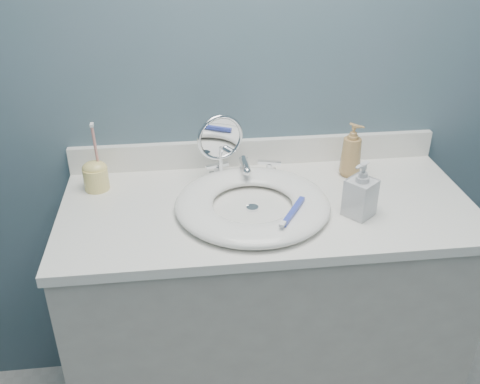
{
  "coord_description": "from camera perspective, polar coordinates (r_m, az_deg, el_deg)",
  "views": [
    {
      "loc": [
        -0.24,
        -0.37,
        1.69
      ],
      "look_at": [
        -0.09,
        0.94,
        0.94
      ],
      "focal_mm": 40.0,
      "sensor_mm": 36.0,
      "label": 1
    }
  ],
  "objects": [
    {
      "name": "back_wall",
      "position": [
        1.71,
        1.7,
        12.85
      ],
      "size": [
        2.2,
        0.02,
        2.4
      ],
      "primitive_type": "cube",
      "color": "#49636D",
      "rests_on": "ground"
    },
    {
      "name": "vanity_cabinet",
      "position": [
        1.86,
        2.6,
        -13.31
      ],
      "size": [
        1.2,
        0.55,
        0.85
      ],
      "primitive_type": "cube",
      "color": "#BAB6AA",
      "rests_on": "ground"
    },
    {
      "name": "countertop",
      "position": [
        1.6,
        2.95,
        -1.64
      ],
      "size": [
        1.22,
        0.57,
        0.03
      ],
      "primitive_type": "cube",
      "color": "white",
      "rests_on": "vanity_cabinet"
    },
    {
      "name": "backsplash",
      "position": [
        1.8,
        1.63,
        4.31
      ],
      "size": [
        1.22,
        0.02,
        0.09
      ],
      "primitive_type": "cube",
      "color": "white",
      "rests_on": "countertop"
    },
    {
      "name": "basin",
      "position": [
        1.55,
        1.33,
        -1.24
      ],
      "size": [
        0.45,
        0.45,
        0.04
      ],
      "primitive_type": null,
      "color": "white",
      "rests_on": "countertop"
    },
    {
      "name": "drain",
      "position": [
        1.55,
        1.33,
        -1.72
      ],
      "size": [
        0.04,
        0.04,
        0.01
      ],
      "primitive_type": "cylinder",
      "color": "silver",
      "rests_on": "countertop"
    },
    {
      "name": "faucet",
      "position": [
        1.71,
        0.43,
        2.35
      ],
      "size": [
        0.25,
        0.13,
        0.07
      ],
      "color": "silver",
      "rests_on": "countertop"
    },
    {
      "name": "makeup_mirror",
      "position": [
        1.66,
        -2.12,
        5.01
      ],
      "size": [
        0.15,
        0.09,
        0.22
      ],
      "rotation": [
        0.0,
        0.0,
        0.28
      ],
      "color": "silver",
      "rests_on": "countertop"
    },
    {
      "name": "soap_bottle_amber",
      "position": [
        1.74,
        11.82,
        4.41
      ],
      "size": [
        0.1,
        0.1,
        0.18
      ],
      "primitive_type": "imported",
      "rotation": [
        0.0,
        0.0,
        0.78
      ],
      "color": "#AB834D",
      "rests_on": "countertop"
    },
    {
      "name": "soap_bottle_clear",
      "position": [
        1.53,
        12.8,
        0.3
      ],
      "size": [
        0.11,
        0.11,
        0.17
      ],
      "primitive_type": "imported",
      "rotation": [
        0.0,
        0.0,
        -0.89
      ],
      "color": "silver",
      "rests_on": "countertop"
    },
    {
      "name": "toothbrush_holder",
      "position": [
        1.7,
        -15.15,
        1.83
      ],
      "size": [
        0.08,
        0.08,
        0.22
      ],
      "rotation": [
        0.0,
        0.0,
        -0.06
      ],
      "color": "#F1D978",
      "rests_on": "countertop"
    },
    {
      "name": "toothbrush_lying",
      "position": [
        1.46,
        5.61,
        -2.18
      ],
      "size": [
        0.1,
        0.16,
        0.02
      ],
      "rotation": [
        0.0,
        0.0,
        1.03
      ],
      "color": "#3343B5",
      "rests_on": "basin"
    }
  ]
}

